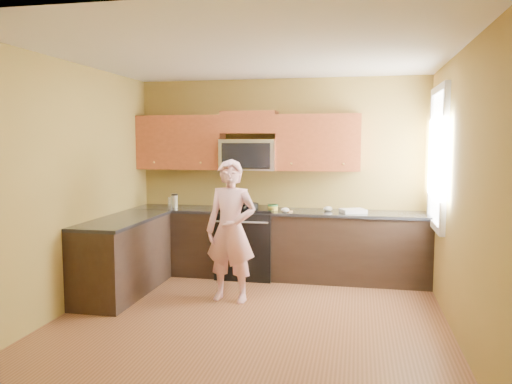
% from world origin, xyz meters
% --- Properties ---
extents(floor, '(4.00, 4.00, 0.00)m').
position_xyz_m(floor, '(0.00, 0.00, 0.00)').
color(floor, brown).
rests_on(floor, ground).
extents(ceiling, '(4.00, 4.00, 0.00)m').
position_xyz_m(ceiling, '(0.00, 0.00, 2.70)').
color(ceiling, white).
rests_on(ceiling, ground).
extents(wall_back, '(4.00, 0.00, 4.00)m').
position_xyz_m(wall_back, '(0.00, 2.00, 1.35)').
color(wall_back, olive).
rests_on(wall_back, ground).
extents(wall_front, '(4.00, 0.00, 4.00)m').
position_xyz_m(wall_front, '(0.00, -2.00, 1.35)').
color(wall_front, olive).
rests_on(wall_front, ground).
extents(wall_left, '(0.00, 4.00, 4.00)m').
position_xyz_m(wall_left, '(-2.00, 0.00, 1.35)').
color(wall_left, olive).
rests_on(wall_left, ground).
extents(wall_right, '(0.00, 4.00, 4.00)m').
position_xyz_m(wall_right, '(2.00, 0.00, 1.35)').
color(wall_right, olive).
rests_on(wall_right, ground).
extents(cabinet_back_run, '(4.00, 0.60, 0.88)m').
position_xyz_m(cabinet_back_run, '(0.00, 1.70, 0.44)').
color(cabinet_back_run, black).
rests_on(cabinet_back_run, floor).
extents(cabinet_left_run, '(0.60, 1.60, 0.88)m').
position_xyz_m(cabinet_left_run, '(-1.70, 0.60, 0.44)').
color(cabinet_left_run, black).
rests_on(cabinet_left_run, floor).
extents(countertop_back, '(4.00, 0.62, 0.04)m').
position_xyz_m(countertop_back, '(0.00, 1.69, 0.90)').
color(countertop_back, black).
rests_on(countertop_back, cabinet_back_run).
extents(countertop_left, '(0.62, 1.60, 0.04)m').
position_xyz_m(countertop_left, '(-1.69, 0.60, 0.90)').
color(countertop_left, black).
rests_on(countertop_left, cabinet_left_run).
extents(stove, '(0.76, 0.65, 0.95)m').
position_xyz_m(stove, '(-0.40, 1.68, 0.47)').
color(stove, black).
rests_on(stove, floor).
extents(microwave, '(0.76, 0.40, 0.42)m').
position_xyz_m(microwave, '(-0.40, 1.80, 1.45)').
color(microwave, silver).
rests_on(microwave, wall_back).
extents(upper_cab_left, '(1.22, 0.33, 0.75)m').
position_xyz_m(upper_cab_left, '(-1.39, 1.83, 1.45)').
color(upper_cab_left, brown).
rests_on(upper_cab_left, wall_back).
extents(upper_cab_right, '(1.12, 0.33, 0.75)m').
position_xyz_m(upper_cab_right, '(0.54, 1.83, 1.45)').
color(upper_cab_right, brown).
rests_on(upper_cab_right, wall_back).
extents(upper_cab_over_mw, '(0.76, 0.33, 0.30)m').
position_xyz_m(upper_cab_over_mw, '(-0.40, 1.83, 2.10)').
color(upper_cab_over_mw, brown).
rests_on(upper_cab_over_mw, wall_back).
extents(window, '(0.06, 1.06, 1.66)m').
position_xyz_m(window, '(1.98, 1.20, 1.65)').
color(window, white).
rests_on(window, wall_right).
extents(woman, '(0.64, 0.46, 1.64)m').
position_xyz_m(woman, '(-0.35, 0.60, 0.82)').
color(woman, pink).
rests_on(woman, floor).
extents(frying_pan, '(0.32, 0.53, 0.07)m').
position_xyz_m(frying_pan, '(-0.38, 1.61, 0.95)').
color(frying_pan, black).
rests_on(frying_pan, stove).
extents(butter_tub, '(0.14, 0.14, 0.10)m').
position_xyz_m(butter_tub, '(-0.05, 1.68, 0.92)').
color(butter_tub, yellow).
rests_on(butter_tub, countertop_back).
extents(toast_slice, '(0.14, 0.14, 0.01)m').
position_xyz_m(toast_slice, '(0.17, 1.56, 0.93)').
color(toast_slice, '#B27F47').
rests_on(toast_slice, countertop_back).
extents(napkin_a, '(0.11, 0.12, 0.06)m').
position_xyz_m(napkin_a, '(0.15, 1.52, 0.95)').
color(napkin_a, silver).
rests_on(napkin_a, countertop_back).
extents(napkin_b, '(0.12, 0.13, 0.07)m').
position_xyz_m(napkin_b, '(0.69, 1.72, 0.95)').
color(napkin_b, silver).
rests_on(napkin_b, countertop_back).
extents(dish_towel, '(0.37, 0.34, 0.05)m').
position_xyz_m(dish_towel, '(1.01, 1.64, 0.95)').
color(dish_towel, white).
rests_on(dish_towel, countertop_back).
extents(travel_mug, '(0.10, 0.10, 0.19)m').
position_xyz_m(travel_mug, '(-1.43, 1.66, 0.92)').
color(travel_mug, silver).
rests_on(travel_mug, countertop_back).
extents(glass_a, '(0.08, 0.08, 0.12)m').
position_xyz_m(glass_a, '(-1.58, 1.87, 0.98)').
color(glass_a, silver).
rests_on(glass_a, countertop_back).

